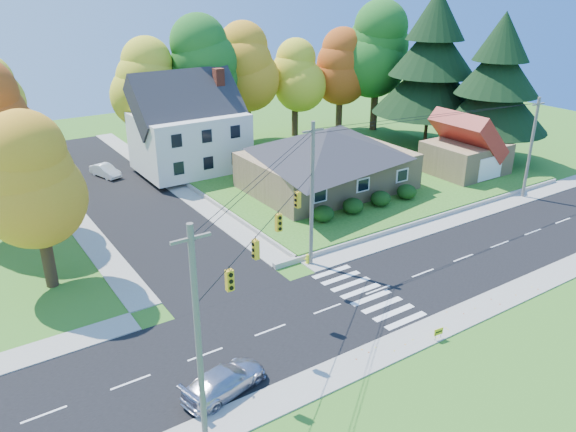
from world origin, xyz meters
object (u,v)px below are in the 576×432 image
object	(u,v)px
white_car	(105,171)
silver_sedan	(225,380)
fire_hydrant	(307,259)
ranch_house	(327,158)

from	to	relation	value
white_car	silver_sedan	bearing A→B (deg)	-114.89
silver_sedan	fire_hydrant	bearing A→B (deg)	-65.34
white_car	fire_hydrant	size ratio (longest dim) A/B	4.96
ranch_house	silver_sedan	distance (m)	28.13
ranch_house	white_car	bearing A→B (deg)	135.18
ranch_house	white_car	xyz separation A→B (m)	(-15.66, 15.56, -2.63)
ranch_house	white_car	world-z (taller)	ranch_house
silver_sedan	white_car	size ratio (longest dim) A/B	1.18
ranch_house	white_car	distance (m)	22.23
ranch_house	fire_hydrant	bearing A→B (deg)	-132.25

